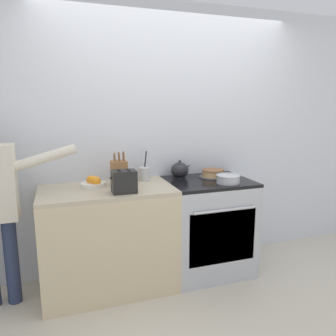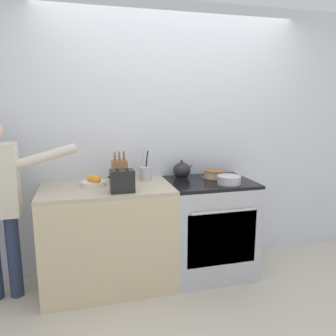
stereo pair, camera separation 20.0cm
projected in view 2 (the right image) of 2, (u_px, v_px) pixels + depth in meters
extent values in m
plane|color=beige|center=(191.00, 292.00, 2.91)|extent=(16.00, 16.00, 0.00)
cube|color=silver|center=(171.00, 139.00, 3.29)|extent=(8.00, 0.04, 2.60)
cube|color=beige|center=(109.00, 239.00, 2.96)|extent=(1.15, 0.64, 0.89)
cube|color=#BCAD8E|center=(107.00, 189.00, 2.87)|extent=(1.15, 0.64, 0.03)
cube|color=#B7BABF|center=(209.00, 228.00, 3.20)|extent=(0.79, 0.64, 0.90)
cube|color=black|center=(222.00, 239.00, 2.89)|extent=(0.65, 0.01, 0.49)
cylinder|color=#B7BABF|center=(224.00, 212.00, 2.82)|extent=(0.59, 0.02, 0.02)
cube|color=black|center=(210.00, 182.00, 3.11)|extent=(0.79, 0.64, 0.03)
cylinder|color=#4C4C51|center=(215.00, 178.00, 3.22)|extent=(0.27, 0.27, 0.01)
cylinder|color=tan|center=(215.00, 176.00, 3.21)|extent=(0.21, 0.21, 0.03)
cylinder|color=tan|center=(215.00, 172.00, 3.21)|extent=(0.21, 0.21, 0.03)
cylinder|color=brown|center=(215.00, 170.00, 3.20)|extent=(0.22, 0.22, 0.01)
cylinder|color=#232328|center=(182.00, 177.00, 3.24)|extent=(0.12, 0.12, 0.01)
ellipsoid|color=#232328|center=(182.00, 170.00, 3.22)|extent=(0.18, 0.18, 0.15)
cone|color=#232328|center=(190.00, 167.00, 3.24)|extent=(0.09, 0.04, 0.08)
sphere|color=black|center=(182.00, 161.00, 3.21)|extent=(0.02, 0.02, 0.02)
cylinder|color=#B7BABF|center=(229.00, 180.00, 2.97)|extent=(0.21, 0.21, 0.07)
torus|color=#B7BABF|center=(229.00, 176.00, 2.96)|extent=(0.22, 0.22, 0.01)
cube|color=olive|center=(120.00, 172.00, 2.96)|extent=(0.13, 0.14, 0.22)
cylinder|color=brown|center=(115.00, 157.00, 2.89)|extent=(0.01, 0.04, 0.08)
cylinder|color=brown|center=(120.00, 157.00, 2.90)|extent=(0.01, 0.04, 0.08)
cylinder|color=brown|center=(124.00, 156.00, 2.90)|extent=(0.01, 0.04, 0.09)
cylinder|color=brown|center=(115.00, 158.00, 2.92)|extent=(0.01, 0.03, 0.06)
cylinder|color=brown|center=(119.00, 156.00, 2.93)|extent=(0.01, 0.04, 0.09)
cylinder|color=brown|center=(124.00, 156.00, 2.94)|extent=(0.01, 0.04, 0.08)
cylinder|color=#B7BABF|center=(145.00, 174.00, 3.12)|extent=(0.11, 0.11, 0.13)
cylinder|color=black|center=(146.00, 163.00, 3.12)|extent=(0.03, 0.03, 0.24)
cylinder|color=#B7BABF|center=(143.00, 161.00, 3.11)|extent=(0.04, 0.04, 0.27)
cylinder|color=silver|center=(94.00, 184.00, 2.91)|extent=(0.21, 0.21, 0.04)
sphere|color=orange|center=(93.00, 179.00, 2.91)|extent=(0.07, 0.07, 0.07)
sphere|color=orange|center=(97.00, 180.00, 2.86)|extent=(0.08, 0.08, 0.08)
sphere|color=orange|center=(93.00, 179.00, 2.90)|extent=(0.08, 0.08, 0.08)
sphere|color=orange|center=(92.00, 179.00, 2.91)|extent=(0.08, 0.08, 0.08)
cube|color=black|center=(122.00, 181.00, 2.70)|extent=(0.20, 0.14, 0.18)
cube|color=black|center=(117.00, 170.00, 2.67)|extent=(0.02, 0.10, 0.00)
cube|color=black|center=(127.00, 169.00, 2.69)|extent=(0.02, 0.10, 0.00)
cube|color=black|center=(109.00, 177.00, 2.67)|extent=(0.02, 0.02, 0.01)
cylinder|color=#283351|center=(14.00, 256.00, 2.80)|extent=(0.11, 0.11, 0.73)
cylinder|color=beige|center=(45.00, 157.00, 2.71)|extent=(0.52, 0.08, 0.21)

